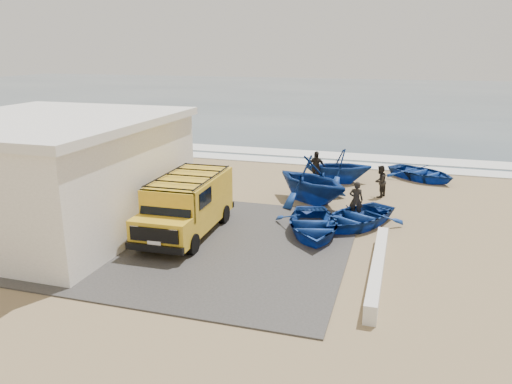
# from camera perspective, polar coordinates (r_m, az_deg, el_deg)

# --- Properties ---
(ground) EXTENTS (160.00, 160.00, 0.00)m
(ground) POSITION_cam_1_polar(r_m,az_deg,el_deg) (19.58, -0.53, -4.11)
(ground) COLOR #927B55
(slab) EXTENTS (12.00, 10.00, 0.05)m
(slab) POSITION_cam_1_polar(r_m,az_deg,el_deg) (18.52, -8.34, -5.43)
(slab) COLOR #413F3C
(slab) RESTS_ON ground
(ocean) EXTENTS (180.00, 88.00, 0.01)m
(ocean) POSITION_cam_1_polar(r_m,az_deg,el_deg) (74.04, 12.73, 10.52)
(ocean) COLOR #385166
(ocean) RESTS_ON ground
(surf_line) EXTENTS (180.00, 1.60, 0.06)m
(surf_line) POSITION_cam_1_polar(r_m,az_deg,el_deg) (30.78, 6.16, 3.39)
(surf_line) COLOR white
(surf_line) RESTS_ON ground
(surf_wash) EXTENTS (180.00, 2.20, 0.04)m
(surf_wash) POSITION_cam_1_polar(r_m,az_deg,el_deg) (33.19, 6.98, 4.28)
(surf_wash) COLOR white
(surf_wash) RESTS_ON ground
(building) EXTENTS (8.40, 9.40, 4.30)m
(building) POSITION_cam_1_polar(r_m,az_deg,el_deg) (20.77, -22.49, 2.06)
(building) COLOR white
(building) RESTS_ON ground
(parapet) EXTENTS (0.35, 6.00, 0.55)m
(parapet) POSITION_cam_1_polar(r_m,az_deg,el_deg) (15.92, 13.72, -8.46)
(parapet) COLOR silver
(parapet) RESTS_ON ground
(van) EXTENTS (2.21, 5.26, 2.24)m
(van) POSITION_cam_1_polar(r_m,az_deg,el_deg) (18.78, -7.88, -1.29)
(van) COLOR gold
(van) RESTS_ON ground
(boat_near_left) EXTENTS (3.69, 4.51, 0.82)m
(boat_near_left) POSITION_cam_1_polar(r_m,az_deg,el_deg) (18.88, 6.49, -3.68)
(boat_near_left) COLOR navy
(boat_near_left) RESTS_ON ground
(boat_near_right) EXTENTS (4.25, 4.66, 0.79)m
(boat_near_right) POSITION_cam_1_polar(r_m,az_deg,el_deg) (20.01, 11.41, -2.79)
(boat_near_right) COLOR navy
(boat_near_right) RESTS_ON ground
(boat_mid_left) EXTENTS (5.31, 5.17, 2.13)m
(boat_mid_left) POSITION_cam_1_polar(r_m,az_deg,el_deg) (22.67, 6.36, 1.44)
(boat_mid_left) COLOR navy
(boat_mid_left) RESTS_ON ground
(boat_far_left) EXTENTS (4.02, 3.69, 1.78)m
(boat_far_left) POSITION_cam_1_polar(r_m,az_deg,el_deg) (26.23, 9.44, 2.96)
(boat_far_left) COLOR navy
(boat_far_left) RESTS_ON ground
(boat_far_right) EXTENTS (4.56, 4.32, 0.77)m
(boat_far_right) POSITION_cam_1_polar(r_m,az_deg,el_deg) (27.96, 18.40, 2.09)
(boat_far_right) COLOR navy
(boat_far_right) RESTS_ON ground
(fisherman_front) EXTENTS (0.58, 0.39, 1.57)m
(fisherman_front) POSITION_cam_1_polar(r_m,az_deg,el_deg) (20.85, 11.37, -0.89)
(fisherman_front) COLOR black
(fisherman_front) RESTS_ON ground
(fisherman_middle) EXTENTS (0.81, 0.90, 1.52)m
(fisherman_middle) POSITION_cam_1_polar(r_m,az_deg,el_deg) (24.10, 13.99, 1.19)
(fisherman_middle) COLOR black
(fisherman_middle) RESTS_ON ground
(fisherman_back) EXTENTS (1.10, 0.86, 1.74)m
(fisherman_back) POSITION_cam_1_polar(r_m,az_deg,el_deg) (25.73, 6.83, 2.75)
(fisherman_back) COLOR black
(fisherman_back) RESTS_ON ground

